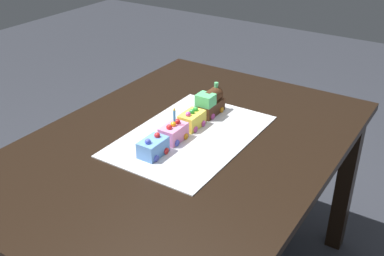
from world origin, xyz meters
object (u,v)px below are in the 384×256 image
object	(u,v)px
cake_car_flatbed_lemon	(192,120)
birthday_candle	(174,114)
cake_car_hopper_bubblegum	(173,133)
cake_locomotive	(210,103)
cake_car_gondola_sky_blue	(153,147)
dining_table	(184,167)

from	to	relation	value
cake_car_flatbed_lemon	birthday_candle	world-z (taller)	birthday_candle
cake_car_hopper_bubblegum	cake_car_flatbed_lemon	bearing A→B (deg)	180.00
cake_locomotive	cake_car_gondola_sky_blue	size ratio (longest dim) A/B	1.40
dining_table	cake_car_hopper_bubblegum	xyz separation A→B (m)	(0.01, -0.03, 0.14)
dining_table	birthday_candle	xyz separation A→B (m)	(0.01, -0.03, 0.21)
cake_locomotive	dining_table	bearing A→B (deg)	7.96
cake_car_gondola_sky_blue	birthday_candle	world-z (taller)	birthday_candle
dining_table	birthday_candle	bearing A→B (deg)	-77.59
dining_table	cake_locomotive	world-z (taller)	cake_locomotive
cake_car_flatbed_lemon	cake_car_gondola_sky_blue	world-z (taller)	same
dining_table	cake_locomotive	xyz separation A→B (m)	(-0.23, -0.03, 0.16)
cake_car_flatbed_lemon	birthday_candle	size ratio (longest dim) A/B	1.90
cake_car_hopper_bubblegum	cake_car_gondola_sky_blue	world-z (taller)	same
cake_car_gondola_sky_blue	cake_car_flatbed_lemon	bearing A→B (deg)	180.00
dining_table	cake_car_gondola_sky_blue	distance (m)	0.20
cake_locomotive	cake_car_gondola_sky_blue	distance (m)	0.37
cake_car_gondola_sky_blue	dining_table	bearing A→B (deg)	166.20
cake_car_flatbed_lemon	cake_car_hopper_bubblegum	xyz separation A→B (m)	(0.12, 0.00, 0.00)
cake_car_hopper_bubblegum	cake_car_gondola_sky_blue	xyz separation A→B (m)	(0.12, 0.00, -0.00)
cake_locomotive	cake_car_hopper_bubblegum	world-z (taller)	cake_locomotive
cake_locomotive	cake_car_gondola_sky_blue	bearing A→B (deg)	-0.00
cake_car_flatbed_lemon	cake_car_gondola_sky_blue	size ratio (longest dim) A/B	1.00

